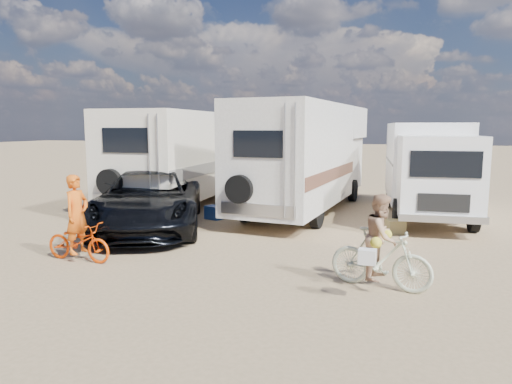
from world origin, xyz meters
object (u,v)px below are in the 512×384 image
(bike_woman, at_px, (381,259))
(cooler, at_px, (214,212))
(rider_woman, at_px, (381,247))
(rv_main, at_px, (307,158))
(crate, at_px, (395,227))
(bike_man, at_px, (79,242))
(rv_left, at_px, (184,159))
(box_truck, at_px, (428,171))
(rider_man, at_px, (77,222))
(dark_suv, at_px, (149,200))

(bike_woman, relative_size, cooler, 3.49)
(bike_woman, distance_m, rider_woman, 0.22)
(rv_main, relative_size, crate, 18.99)
(rv_main, xyz_separation_m, bike_man, (-3.32, -7.58, -1.39))
(rv_left, distance_m, box_truck, 8.52)
(rider_man, distance_m, cooler, 5.29)
(dark_suv, distance_m, bike_woman, 7.19)
(bike_woman, height_order, crate, bike_woman)
(rv_main, bearing_deg, rider_woman, -63.43)
(rv_main, relative_size, rider_woman, 5.63)
(bike_man, distance_m, bike_woman, 6.33)
(rider_woman, xyz_separation_m, cooler, (-5.40, 4.84, -0.56))
(bike_woman, bearing_deg, dark_suv, 77.05)
(rv_main, height_order, cooler, rv_main)
(rider_woman, bearing_deg, crate, 10.09)
(cooler, bearing_deg, bike_woman, -25.04)
(rv_main, bearing_deg, bike_man, -109.51)
(box_truck, bearing_deg, bike_woman, -103.15)
(rv_main, bearing_deg, cooler, -130.73)
(rv_main, xyz_separation_m, rider_woman, (3.00, -7.26, -1.04))
(bike_man, height_order, cooler, bike_man)
(rv_left, bearing_deg, dark_suv, -79.72)
(bike_woman, relative_size, rider_woman, 1.19)
(box_truck, bearing_deg, rv_main, 174.05)
(rv_left, relative_size, cooler, 15.52)
(box_truck, distance_m, crate, 3.05)
(rv_main, distance_m, rv_left, 4.59)
(rider_woman, xyz_separation_m, crate, (0.09, 4.63, -0.59))
(dark_suv, bearing_deg, bike_woman, -48.69)
(rider_woman, bearing_deg, rider_man, 104.13)
(rider_man, bearing_deg, dark_suv, 6.26)
(rider_man, xyz_separation_m, crate, (6.41, 4.96, -0.67))
(rv_main, bearing_deg, dark_suv, -125.31)
(dark_suv, height_order, bike_woman, dark_suv)
(rv_left, bearing_deg, box_truck, -2.49)
(rv_main, distance_m, crate, 4.37)
(rider_woman, distance_m, crate, 4.67)
(rider_woman, bearing_deg, rv_main, 33.63)
(rv_left, height_order, rider_man, rv_left)
(rider_man, xyz_separation_m, cooler, (0.91, 5.17, -0.64))
(rv_left, relative_size, rider_man, 4.77)
(bike_woman, bearing_deg, rv_main, 33.63)
(rv_main, relative_size, cooler, 16.57)
(dark_suv, bearing_deg, rv_left, 79.51)
(rider_man, bearing_deg, box_truck, -41.58)
(bike_woman, bearing_deg, crate, 10.09)
(bike_woman, distance_m, crate, 4.65)
(cooler, xyz_separation_m, crate, (5.49, -0.21, -0.03))
(rv_left, height_order, rider_woman, rv_left)
(dark_suv, height_order, cooler, dark_suv)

